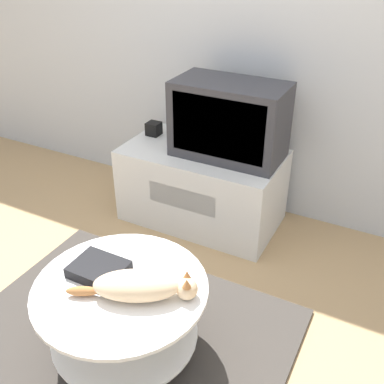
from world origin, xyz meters
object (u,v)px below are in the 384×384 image
cat (141,286)px  dvd_box (99,269)px  tv (229,120)px  speaker (154,129)px

cat → dvd_box: bearing=145.3°
dvd_box → cat: cat is taller
tv → cat: size_ratio=1.34×
speaker → dvd_box: 1.33m
speaker → cat: bearing=-60.4°
speaker → cat: (0.72, -1.27, -0.07)m
tv → speaker: 0.60m
tv → speaker: (-0.57, 0.05, -0.18)m
speaker → cat: size_ratio=0.18×
dvd_box → tv: bearing=85.7°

